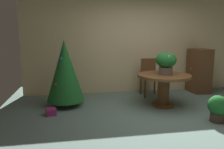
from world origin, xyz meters
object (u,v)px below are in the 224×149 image
at_px(round_dining_table, 164,83).
at_px(flower_vase, 166,62).
at_px(wooden_chair_far, 149,74).
at_px(holiday_tree, 65,71).
at_px(gift_box_purple, 51,112).
at_px(potted_plant, 218,107).
at_px(wooden_cabinet, 199,71).

distance_m(round_dining_table, flower_vase, 0.47).
height_order(wooden_chair_far, holiday_tree, holiday_tree).
bearing_deg(gift_box_purple, round_dining_table, 4.25).
relative_size(round_dining_table, flower_vase, 2.38).
height_order(round_dining_table, wooden_chair_far, wooden_chair_far).
height_order(flower_vase, holiday_tree, holiday_tree).
bearing_deg(round_dining_table, potted_plant, -61.51).
xyz_separation_m(wooden_chair_far, potted_plant, (0.58, -1.99, -0.28)).
distance_m(holiday_tree, gift_box_purple, 0.94).
bearing_deg(wooden_cabinet, wooden_chair_far, -177.64).
distance_m(round_dining_table, holiday_tree, 2.17).
bearing_deg(wooden_chair_far, holiday_tree, -165.35).
relative_size(round_dining_table, wooden_chair_far, 1.22).
distance_m(gift_box_purple, wooden_cabinet, 4.05).
bearing_deg(round_dining_table, holiday_tree, 170.19).
distance_m(wooden_chair_far, gift_box_purple, 2.68).
bearing_deg(gift_box_purple, flower_vase, 3.86).
bearing_deg(flower_vase, gift_box_purple, -176.14).
xyz_separation_m(flower_vase, gift_box_purple, (-2.42, -0.16, -0.92)).
xyz_separation_m(wooden_chair_far, wooden_cabinet, (1.44, 0.06, 0.05)).
height_order(wooden_chair_far, potted_plant, wooden_chair_far).
height_order(gift_box_purple, wooden_cabinet, wooden_cabinet).
xyz_separation_m(gift_box_purple, wooden_cabinet, (3.84, 1.16, 0.53)).
xyz_separation_m(gift_box_purple, potted_plant, (2.98, -0.89, 0.20)).
relative_size(round_dining_table, holiday_tree, 0.80).
height_order(gift_box_purple, potted_plant, potted_plant).
height_order(round_dining_table, flower_vase, flower_vase).
height_order(round_dining_table, potted_plant, round_dining_table).
relative_size(round_dining_table, potted_plant, 2.38).
relative_size(flower_vase, potted_plant, 1.00).
relative_size(wooden_cabinet, potted_plant, 2.44).
distance_m(flower_vase, gift_box_purple, 2.60).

